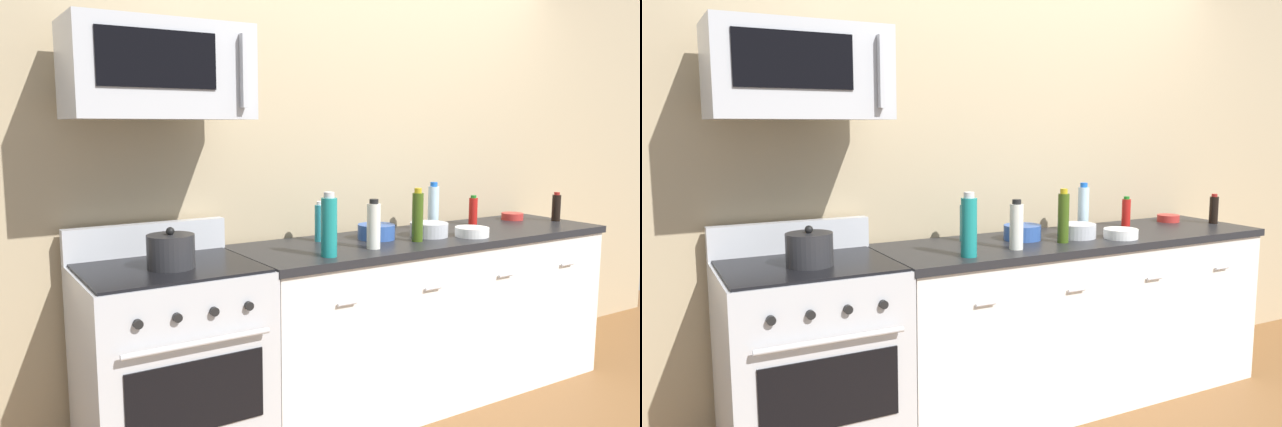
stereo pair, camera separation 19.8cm
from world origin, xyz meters
TOP-DOWN VIEW (x-y plane):
  - ground_plane at (0.00, 0.00)m, footprint 6.41×6.41m
  - back_wall at (0.00, 0.41)m, footprint 5.34×0.10m
  - counter_unit at (0.00, -0.00)m, footprint 2.25×0.66m
  - range_oven at (-1.50, 0.00)m, footprint 0.76×0.69m
  - microwave at (-1.50, 0.05)m, footprint 0.74×0.44m
  - bottle_soy_sauce_dark at (1.03, -0.03)m, footprint 0.05×0.05m
  - bottle_olive_oil at (-0.19, -0.12)m, footprint 0.06×0.06m
  - bottle_sparkling_teal at (-0.80, -0.20)m, footprint 0.08×0.08m
  - bottle_dish_soap at (-0.62, 0.16)m, footprint 0.06×0.06m
  - bottle_water_clear at (0.12, 0.11)m, footprint 0.06×0.06m
  - bottle_vinegar_white at (-0.50, -0.15)m, footprint 0.07×0.07m
  - bottle_hot_sauce_red at (0.48, 0.15)m, footprint 0.05×0.05m
  - bowl_white_ceramic at (0.16, -0.16)m, footprint 0.18×0.18m
  - bowl_steel_prep at (-0.04, -0.03)m, footprint 0.21×0.21m
  - bowl_red_small at (0.84, 0.15)m, footprint 0.14×0.14m
  - bowl_blue_mixing at (-0.33, 0.05)m, footprint 0.20×0.20m
  - stockpot at (-1.50, -0.05)m, footprint 0.20×0.20m

SIDE VIEW (x-z plane):
  - ground_plane at x=0.00m, z-range 0.00..0.00m
  - counter_unit at x=0.00m, z-range 0.00..0.92m
  - range_oven at x=-1.50m, z-range -0.07..1.00m
  - bowl_red_small at x=0.84m, z-range 0.92..0.97m
  - bowl_white_ceramic at x=0.16m, z-range 0.92..0.97m
  - bowl_steel_prep at x=-0.04m, z-range 0.92..1.00m
  - bowl_blue_mixing at x=-0.33m, z-range 0.92..1.00m
  - stockpot at x=-1.50m, z-range 0.91..1.08m
  - bottle_hot_sauce_red at x=0.48m, z-range 0.92..1.09m
  - bottle_soy_sauce_dark at x=1.03m, z-range 0.92..1.10m
  - bottle_dish_soap at x=-0.62m, z-range 0.91..1.13m
  - bottle_vinegar_white at x=-0.50m, z-range 0.91..1.16m
  - bottle_water_clear at x=0.12m, z-range 0.91..1.19m
  - bottle_olive_oil at x=-0.19m, z-range 0.91..1.19m
  - bottle_sparkling_teal at x=-0.80m, z-range 0.91..1.21m
  - back_wall at x=0.00m, z-range 0.00..2.70m
  - microwave at x=-1.50m, z-range 1.55..1.95m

